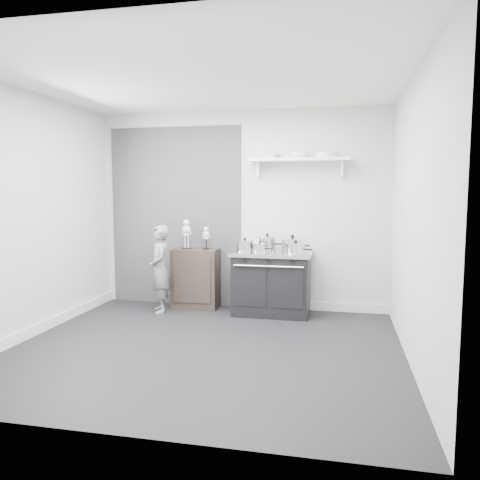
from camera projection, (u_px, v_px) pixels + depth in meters
ground at (205, 348)px, 4.83m from camera, size 4.00×4.00×0.00m
room_shell at (199, 188)px, 4.82m from camera, size 4.02×3.62×2.71m
wall_shelf at (299, 160)px, 6.08m from camera, size 1.30×0.26×0.24m
stove at (272, 283)px, 6.12m from camera, size 1.03×0.65×0.83m
side_cabinet at (196, 278)px, 6.47m from camera, size 0.63×0.37×0.82m
child at (160, 269)px, 6.19m from camera, size 0.45×0.51×1.16m
pot_front_left at (245, 246)px, 6.05m from camera, size 0.31×0.22×0.18m
pot_back_left at (267, 243)px, 6.21m from camera, size 0.32×0.23×0.22m
pot_back_right at (292, 245)px, 6.12m from camera, size 0.38×0.29×0.22m
pot_front_right at (296, 248)px, 5.85m from camera, size 0.33×0.24×0.18m
pot_front_center at (260, 248)px, 5.96m from camera, size 0.27×0.18×0.15m
skeleton_full at (187, 232)px, 6.43m from camera, size 0.13×0.08×0.46m
skeleton_torso at (206, 236)px, 6.38m from camera, size 0.10×0.06×0.36m
bowl_large at (269, 156)px, 6.15m from camera, size 0.28×0.28×0.07m
bowl_small at (299, 155)px, 6.07m from camera, size 0.23×0.23×0.07m
plate_stack at (326, 155)px, 6.00m from camera, size 0.28×0.28×0.06m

